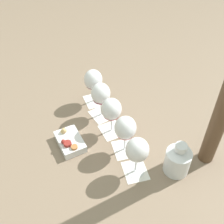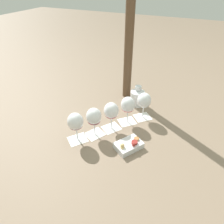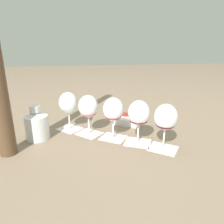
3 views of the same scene
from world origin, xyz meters
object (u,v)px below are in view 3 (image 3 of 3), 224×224
wine_glass_3 (139,115)px  ceramic_vase (37,125)px  wine_glass_4 (166,119)px  snack_dish (129,120)px  wine_glass_1 (88,108)px  wine_glass_2 (113,111)px  wine_glass_0 (68,105)px

wine_glass_3 → ceramic_vase: bearing=-106.5°
wine_glass_4 → ceramic_vase: size_ratio=1.21×
wine_glass_3 → snack_dish: size_ratio=1.04×
wine_glass_1 → wine_glass_2: 0.12m
wine_glass_3 → snack_dish: (-0.23, 0.02, -0.11)m
wine_glass_4 → snack_dish: 0.33m
wine_glass_1 → ceramic_vase: bearing=-87.8°
wine_glass_2 → wine_glass_0: bearing=-126.1°
wine_glass_1 → ceramic_vase: 0.24m
wine_glass_3 → wine_glass_4: same height
wine_glass_1 → wine_glass_3: 0.24m
snack_dish → wine_glass_1: bearing=-67.0°
wine_glass_3 → ceramic_vase: 0.45m
ceramic_vase → wine_glass_4: bearing=68.9°
wine_glass_1 → wine_glass_3: bearing=55.6°
wine_glass_1 → wine_glass_3: size_ratio=1.00×
ceramic_vase → snack_dish: 0.47m
snack_dish → wine_glass_0: bearing=-87.1°
wine_glass_0 → wine_glass_3: bearing=53.5°
wine_glass_1 → wine_glass_3: same height
wine_glass_1 → ceramic_vase: wine_glass_1 is taller
wine_glass_0 → wine_glass_1: size_ratio=1.00×
wine_glass_1 → wine_glass_4: 0.35m
wine_glass_1 → snack_dish: wine_glass_1 is taller
wine_glass_1 → wine_glass_2: same height
wine_glass_4 → wine_glass_1: bearing=-126.1°
wine_glass_2 → wine_glass_4: same height
wine_glass_2 → wine_glass_3: bearing=52.6°
wine_glass_3 → snack_dish: wine_glass_3 is taller
ceramic_vase → snack_dish: bearing=102.8°
wine_glass_4 → ceramic_vase: (-0.20, -0.52, -0.06)m
wine_glass_2 → snack_dish: bearing=143.2°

